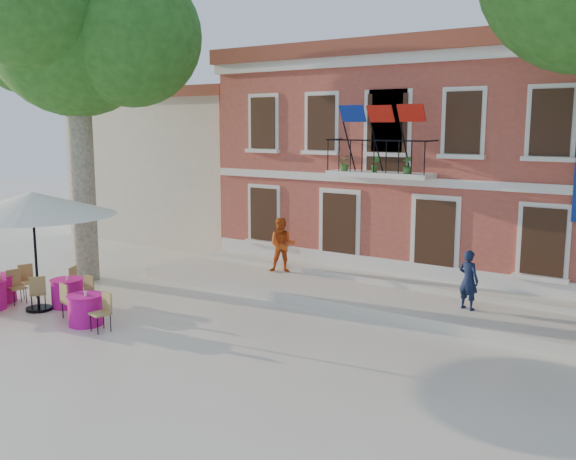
# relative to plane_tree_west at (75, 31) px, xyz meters

# --- Properties ---
(ground) EXTENTS (90.00, 90.00, 0.00)m
(ground) POSITION_rel_plane_tree_west_xyz_m (6.33, -1.41, -7.75)
(ground) COLOR beige
(ground) RESTS_ON ground
(main_building) EXTENTS (13.50, 9.59, 7.50)m
(main_building) POSITION_rel_plane_tree_west_xyz_m (8.33, 8.57, -3.97)
(main_building) COLOR #B65041
(main_building) RESTS_ON ground
(neighbor_west) EXTENTS (9.40, 9.40, 6.40)m
(neighbor_west) POSITION_rel_plane_tree_west_xyz_m (-3.17, 9.59, -4.53)
(neighbor_west) COLOR beige
(neighbor_west) RESTS_ON ground
(terrace) EXTENTS (14.00, 3.40, 0.30)m
(terrace) POSITION_rel_plane_tree_west_xyz_m (8.33, 2.99, -7.60)
(terrace) COLOR silver
(terrace) RESTS_ON ground
(plane_tree_west) EXTENTS (5.37, 5.37, 10.54)m
(plane_tree_west) POSITION_rel_plane_tree_west_xyz_m (0.00, 0.00, 0.00)
(plane_tree_west) COLOR #A59E84
(plane_tree_west) RESTS_ON ground
(patio_umbrella) EXTENTS (4.31, 4.31, 3.21)m
(patio_umbrella) POSITION_rel_plane_tree_west_xyz_m (1.82, -3.01, -4.86)
(patio_umbrella) COLOR black
(patio_umbrella) RESTS_ON ground
(pedestrian_navy) EXTENTS (0.64, 0.51, 1.53)m
(pedestrian_navy) POSITION_rel_plane_tree_west_xyz_m (11.62, 2.67, -6.68)
(pedestrian_navy) COLOR #0F1833
(pedestrian_navy) RESTS_ON terrace
(pedestrian_orange) EXTENTS (1.07, 1.00, 1.75)m
(pedestrian_orange) POSITION_rel_plane_tree_west_xyz_m (5.33, 3.39, -6.57)
(pedestrian_orange) COLOR #CB4E17
(pedestrian_orange) RESTS_ON terrace
(cafe_table_0) EXTENTS (1.78, 1.83, 0.95)m
(cafe_table_0) POSITION_rel_plane_tree_west_xyz_m (0.18, -3.12, -7.32)
(cafe_table_0) COLOR #BF127F
(cafe_table_0) RESTS_ON ground
(cafe_table_1) EXTENTS (1.68, 1.87, 0.95)m
(cafe_table_1) POSITION_rel_plane_tree_west_xyz_m (2.16, -2.35, -7.32)
(cafe_table_1) COLOR #BF127F
(cafe_table_1) RESTS_ON ground
(cafe_table_3) EXTENTS (1.96, 0.90, 0.95)m
(cafe_table_3) POSITION_rel_plane_tree_west_xyz_m (3.92, -3.11, -7.33)
(cafe_table_3) COLOR #BF127F
(cafe_table_3) RESTS_ON ground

